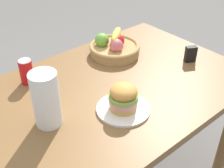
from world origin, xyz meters
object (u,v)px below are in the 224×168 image
object	(u,v)px
sandwich	(123,97)
plate	(123,109)
paper_towel_roll	(46,99)
fruit_basket	(114,47)
napkin_holder	(191,54)
soda_can	(26,72)

from	to	relation	value
sandwich	plate	bearing A→B (deg)	75.96
paper_towel_roll	plate	bearing A→B (deg)	-25.98
fruit_basket	paper_towel_roll	world-z (taller)	paper_towel_roll
sandwich	fruit_basket	size ratio (longest dim) A/B	0.45
sandwich	fruit_basket	xyz separation A→B (m)	(0.30, 0.41, -0.03)
paper_towel_roll	napkin_holder	world-z (taller)	paper_towel_roll
plate	fruit_basket	distance (m)	0.51
plate	paper_towel_roll	distance (m)	0.34
plate	fruit_basket	world-z (taller)	fruit_basket
plate	sandwich	distance (m)	0.07
plate	napkin_holder	bearing A→B (deg)	7.43
plate	soda_can	xyz separation A→B (m)	(-0.21, 0.47, 0.06)
paper_towel_roll	napkin_holder	xyz separation A→B (m)	(0.85, -0.07, -0.07)
plate	paper_towel_roll	bearing A→B (deg)	154.02
napkin_holder	soda_can	bearing A→B (deg)	-177.30
plate	napkin_holder	world-z (taller)	napkin_holder
sandwich	soda_can	distance (m)	0.51
soda_can	napkin_holder	size ratio (longest dim) A/B	1.40
plate	paper_towel_roll	xyz separation A→B (m)	(-0.29, 0.14, 0.11)
paper_towel_roll	napkin_holder	bearing A→B (deg)	-4.39
sandwich	fruit_basket	bearing A→B (deg)	53.48
sandwich	paper_towel_roll	xyz separation A→B (m)	(-0.29, 0.14, 0.05)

